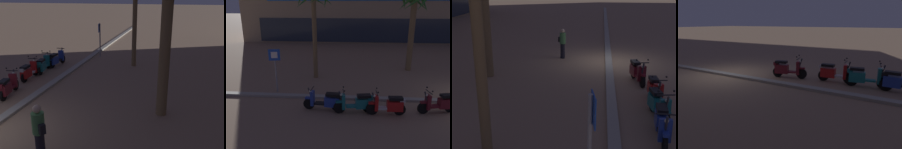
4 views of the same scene
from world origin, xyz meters
The scene contains 8 objects.
ground_plane centered at (0.00, 0.00, 0.00)m, with size 200.00×200.00×0.00m, color #93755B.
curb_strip centered at (0.00, 0.15, 0.06)m, with size 60.00×0.36×0.12m, color gray.
scooter_blue_second_in_line centered at (-8.33, -1.20, 0.45)m, with size 1.83×0.56×1.04m.
scooter_teal_last_in_row centered at (-6.92, -1.32, 0.46)m, with size 1.80×0.64×1.17m.
scooter_red_mid_rear centered at (-5.54, -1.42, 0.45)m, with size 1.73×0.56×1.17m.
scooter_maroon_mid_centre centered at (-3.24, -1.02, 0.46)m, with size 1.78×0.68×1.17m.
crossing_sign centered at (-11.31, 0.75, 1.50)m, with size 0.60×0.16×2.40m.
pedestrian_window_shopping centered at (0.50, 2.75, 0.89)m, with size 0.40×0.45×1.67m.
Camera 3 is at (-16.68, 0.63, 4.47)m, focal length 50.07 mm.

